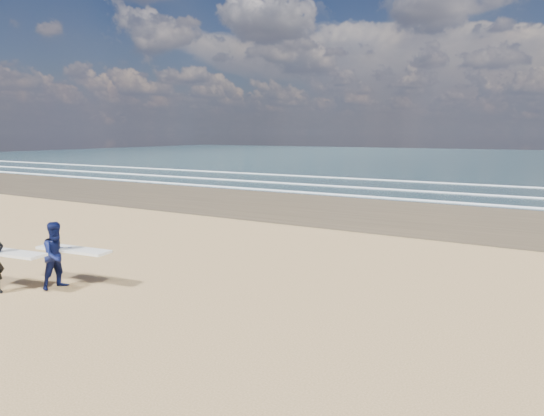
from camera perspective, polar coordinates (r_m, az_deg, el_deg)
The scene contains 1 object.
surfer_far at distance 14.05m, azimuth -23.81°, elevation -5.05°, with size 2.25×1.22×1.79m.
Camera 1 is at (10.70, -6.78, 4.10)m, focal length 32.00 mm.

